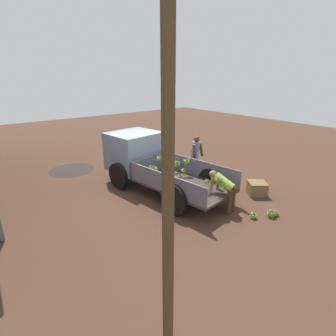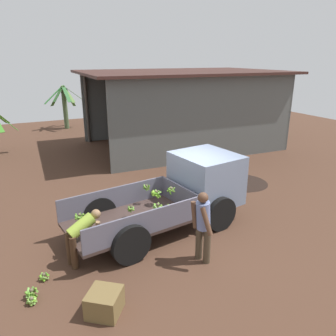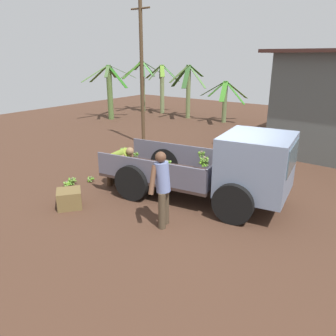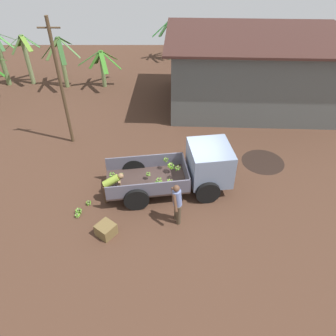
# 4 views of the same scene
# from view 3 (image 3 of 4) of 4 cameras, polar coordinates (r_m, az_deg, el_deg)

# --- Properties ---
(ground) EXTENTS (36.00, 36.00, 0.00)m
(ground) POSITION_cam_3_polar(r_m,az_deg,el_deg) (8.83, 9.97, -5.71)
(ground) COLOR #482E21
(cargo_truck) EXTENTS (5.08, 2.58, 1.90)m
(cargo_truck) POSITION_cam_3_polar(r_m,az_deg,el_deg) (8.28, 11.38, 0.09)
(cargo_truck) COLOR #3B2B27
(cargo_truck) RESTS_ON ground
(utility_pole) EXTENTS (0.92, 0.15, 5.81)m
(utility_pole) POSITION_cam_3_polar(r_m,az_deg,el_deg) (13.90, -4.57, 16.24)
(utility_pole) COLOR #4D3925
(utility_pole) RESTS_ON ground
(banana_palm_1) EXTENTS (2.59, 2.35, 2.78)m
(banana_palm_1) POSITION_cam_3_polar(r_m,az_deg,el_deg) (22.44, 25.68, 11.77)
(banana_palm_1) COLOR #495F3C
(banana_palm_1) RESTS_ON ground
(banana_palm_2) EXTENTS (2.41, 2.42, 3.14)m
(banana_palm_2) POSITION_cam_3_polar(r_m,az_deg,el_deg) (20.16, 3.53, 13.58)
(banana_palm_2) COLOR olive
(banana_palm_2) RESTS_ON ground
(banana_palm_3) EXTENTS (2.16, 2.25, 3.09)m
(banana_palm_3) POSITION_cam_3_polar(r_m,az_deg,el_deg) (21.95, -1.02, 13.92)
(banana_palm_3) COLOR #768754
(banana_palm_3) RESTS_ON ground
(banana_palm_4) EXTENTS (2.43, 2.86, 3.31)m
(banana_palm_4) POSITION_cam_3_polar(r_m,az_deg,el_deg) (22.77, -4.53, 14.31)
(banana_palm_4) COLOR #627A46
(banana_palm_4) RESTS_ON ground
(banana_palm_5) EXTENTS (2.64, 2.69, 2.31)m
(banana_palm_5) POSITION_cam_3_polar(r_m,az_deg,el_deg) (19.10, 9.87, 11.67)
(banana_palm_5) COLOR #6D824E
(banana_palm_5) RESTS_ON ground
(banana_palm_6) EXTENTS (2.75, 3.06, 3.14)m
(banana_palm_6) POSITION_cam_3_polar(r_m,az_deg,el_deg) (20.08, -10.10, 13.12)
(banana_palm_6) COLOR #547137
(banana_palm_6) RESTS_ON ground
(person_foreground_visitor) EXTENTS (0.44, 0.72, 1.74)m
(person_foreground_visitor) POSITION_cam_3_polar(r_m,az_deg,el_deg) (7.13, -1.02, -3.14)
(person_foreground_visitor) COLOR #493B2B
(person_foreground_visitor) RESTS_ON ground
(person_worker_loading) EXTENTS (0.87, 0.67, 1.21)m
(person_worker_loading) POSITION_cam_3_polar(r_m,az_deg,el_deg) (9.58, -8.69, 1.12)
(person_worker_loading) COLOR #3E2819
(person_worker_loading) RESTS_ON ground
(person_bystander_near_shed) EXTENTS (0.66, 0.51, 1.52)m
(person_bystander_near_shed) POSITION_cam_3_polar(r_m,az_deg,el_deg) (13.55, 21.60, 5.74)
(person_bystander_near_shed) COLOR #38351E
(person_bystander_near_shed) RESTS_ON ground
(banana_bunch_on_ground_0) EXTENTS (0.26, 0.27, 0.22)m
(banana_bunch_on_ground_0) POSITION_cam_3_polar(r_m,az_deg,el_deg) (10.15, -16.41, -2.14)
(banana_bunch_on_ground_0) COLOR brown
(banana_bunch_on_ground_0) RESTS_ON ground
(banana_bunch_on_ground_1) EXTENTS (0.21, 0.21, 0.17)m
(banana_bunch_on_ground_1) POSITION_cam_3_polar(r_m,az_deg,el_deg) (10.07, -17.26, -2.59)
(banana_bunch_on_ground_1) COLOR brown
(banana_bunch_on_ground_1) RESTS_ON ground
(banana_bunch_on_ground_2) EXTENTS (0.22, 0.22, 0.18)m
(banana_bunch_on_ground_2) POSITION_cam_3_polar(r_m,az_deg,el_deg) (10.23, -13.34, -1.85)
(banana_bunch_on_ground_2) COLOR brown
(banana_bunch_on_ground_2) RESTS_ON ground
(wooden_crate_0) EXTENTS (0.83, 0.83, 0.45)m
(wooden_crate_0) POSITION_cam_3_polar(r_m,az_deg,el_deg) (8.66, -16.81, -5.12)
(wooden_crate_0) COLOR brown
(wooden_crate_0) RESTS_ON ground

